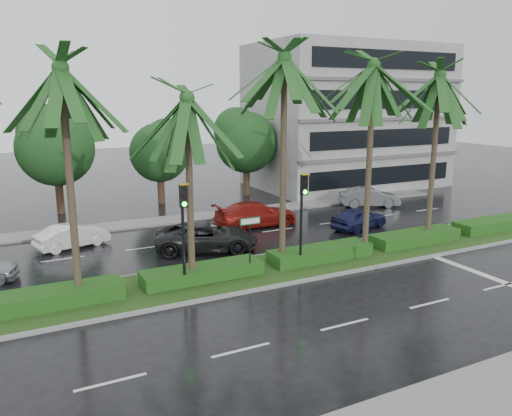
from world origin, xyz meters
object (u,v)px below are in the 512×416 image
car_white (72,236)px  car_grey (369,197)px  street_sign (250,232)px  car_darkgrey (206,237)px  car_red (256,214)px  signal_median_left (184,221)px  car_blue (359,218)px

car_white → car_grey: car_grey is taller
street_sign → car_darkgrey: 4.87m
car_darkgrey → car_red: size_ratio=1.02×
car_darkgrey → car_grey: car_darkgrey is taller
car_grey → car_white: bearing=114.9°
street_sign → car_grey: size_ratio=0.62×
car_white → car_grey: size_ratio=0.90×
street_sign → car_red: 9.13m
car_darkgrey → signal_median_left: bearing=168.8°
signal_median_left → car_white: signal_median_left is taller
car_white → signal_median_left: bearing=-176.0°
street_sign → car_red: street_sign is taller
car_darkgrey → car_grey: bearing=-53.8°
signal_median_left → car_white: (-3.30, 8.50, -2.38)m
street_sign → car_white: street_sign is taller
signal_median_left → car_blue: signal_median_left is taller
car_red → car_grey: bearing=-82.5°
street_sign → signal_median_left: bearing=-176.5°
car_white → car_blue: car_blue is taller
car_blue → car_red: bearing=44.1°
signal_median_left → car_blue: size_ratio=1.13×
car_darkgrey → car_red: (4.50, 3.28, 0.02)m
car_red → car_darkgrey: bearing=126.4°
signal_median_left → car_red: (7.27, 8.13, -2.25)m
car_white → car_red: (10.58, -0.37, 0.13)m
car_red → car_blue: bearing=-122.2°
signal_median_left → car_grey: 19.54m
street_sign → car_grey: 16.80m
car_red → car_blue: car_red is taller
street_sign → car_grey: bearing=33.2°
street_sign → car_blue: street_sign is taller
street_sign → car_grey: (14.00, 9.18, -1.43)m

